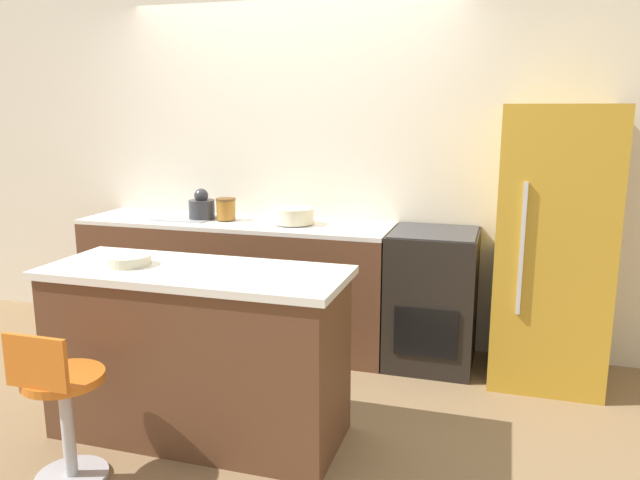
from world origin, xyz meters
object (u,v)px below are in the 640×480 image
at_px(kettle, 202,207).
at_px(stool_chair, 62,407).
at_px(refrigerator, 552,247).
at_px(oven_range, 432,298).
at_px(mixing_bowl, 294,216).

bearing_deg(kettle, stool_chair, -82.38).
bearing_deg(stool_chair, refrigerator, 40.78).
distance_m(oven_range, refrigerator, 0.85).
height_order(refrigerator, mixing_bowl, refrigerator).
height_order(refrigerator, stool_chair, refrigerator).
bearing_deg(mixing_bowl, stool_chair, -103.55).
bearing_deg(oven_range, mixing_bowl, 179.56).
height_order(oven_range, mixing_bowl, mixing_bowl).
xyz_separation_m(stool_chair, mixing_bowl, (0.47, 1.93, 0.60)).
height_order(kettle, mixing_bowl, kettle).
distance_m(kettle, mixing_bowl, 0.73).
bearing_deg(stool_chair, mixing_bowl, 76.45).
bearing_deg(refrigerator, stool_chair, -139.22).
xyz_separation_m(refrigerator, stool_chair, (-2.20, -1.90, -0.50)).
bearing_deg(mixing_bowl, oven_range, -0.44).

